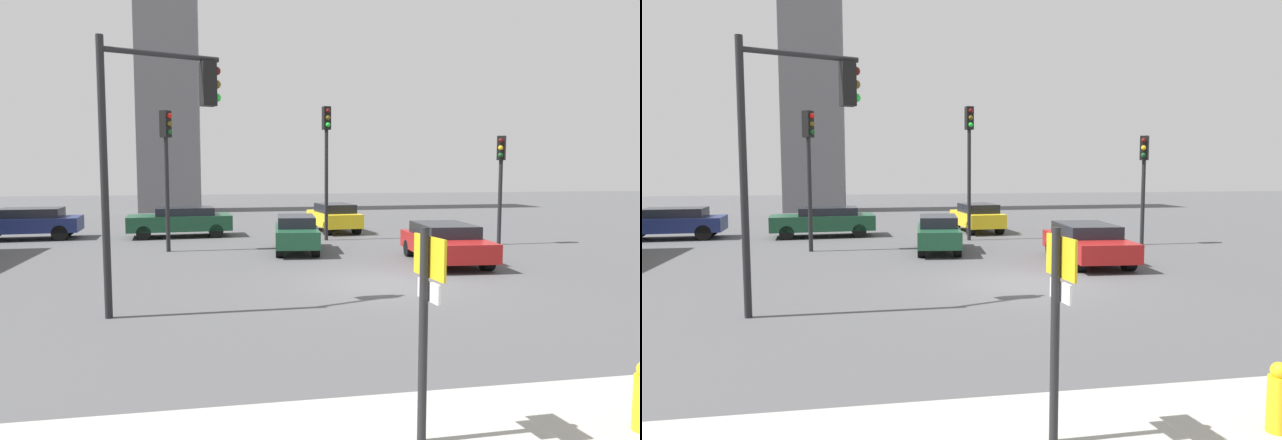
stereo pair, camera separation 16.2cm
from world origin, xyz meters
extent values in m
plane|color=#4C4C4F|center=(0.00, 0.00, 0.00)|extent=(107.90, 107.90, 0.00)
cylinder|color=black|center=(-2.44, -9.16, 1.36)|extent=(0.10, 0.10, 2.42)
cube|color=gold|center=(-2.38, -9.16, 2.25)|extent=(0.10, 0.70, 0.46)
cube|color=white|center=(-2.38, -9.16, 1.87)|extent=(0.08, 0.48, 0.22)
cylinder|color=black|center=(-6.40, 7.35, 2.68)|extent=(0.16, 0.16, 5.35)
cube|color=black|center=(-6.40, 7.35, 4.85)|extent=(0.45, 0.45, 1.00)
sphere|color=red|center=(-6.24, 7.23, 5.15)|extent=(0.20, 0.20, 0.20)
sphere|color=#594714|center=(-6.24, 7.23, 4.85)|extent=(0.20, 0.20, 0.20)
sphere|color=#14471E|center=(-6.24, 7.23, 4.55)|extent=(0.20, 0.20, 0.20)
cylinder|color=black|center=(0.23, 9.60, 2.93)|extent=(0.16, 0.16, 5.86)
cube|color=black|center=(0.23, 9.60, 5.36)|extent=(0.37, 0.37, 1.00)
sphere|color=#4C0F0C|center=(0.27, 9.40, 5.66)|extent=(0.20, 0.20, 0.20)
sphere|color=#594714|center=(0.27, 9.40, 5.36)|extent=(0.20, 0.20, 0.20)
sphere|color=green|center=(0.27, 9.40, 5.06)|extent=(0.20, 0.20, 0.20)
cylinder|color=black|center=(7.06, 6.84, 2.26)|extent=(0.16, 0.16, 4.52)
cube|color=black|center=(7.06, 6.84, 4.02)|extent=(0.45, 0.45, 1.00)
sphere|color=#4C0F0C|center=(6.94, 6.68, 4.32)|extent=(0.20, 0.20, 0.20)
sphere|color=yellow|center=(6.94, 6.68, 4.02)|extent=(0.20, 0.20, 0.20)
sphere|color=#14471E|center=(6.94, 6.68, 3.72)|extent=(0.20, 0.20, 0.20)
cylinder|color=black|center=(-6.93, -2.40, 2.97)|extent=(0.16, 0.16, 5.94)
cylinder|color=black|center=(-5.73, -1.98, 5.66)|extent=(2.45, 0.94, 0.12)
cube|color=black|center=(-4.76, -1.65, 5.11)|extent=(0.41, 0.41, 1.00)
sphere|color=#4C0F0C|center=(-4.57, -1.58, 5.41)|extent=(0.20, 0.20, 0.20)
sphere|color=#594714|center=(-4.57, -1.58, 5.11)|extent=(0.20, 0.20, 0.20)
sphere|color=green|center=(-4.57, -1.58, 4.81)|extent=(0.20, 0.20, 0.20)
cube|color=navy|center=(-12.96, 12.37, 0.67)|extent=(4.69, 2.34, 0.64)
cube|color=black|center=(-12.73, 12.38, 1.18)|extent=(2.67, 1.97, 0.45)
cylinder|color=black|center=(-11.35, 11.61, 0.35)|extent=(0.72, 0.41, 0.70)
cylinder|color=black|center=(-11.45, 13.31, 0.35)|extent=(0.72, 0.41, 0.70)
cube|color=yellow|center=(1.25, 12.79, 0.66)|extent=(2.14, 4.09, 0.66)
cube|color=black|center=(1.27, 12.59, 1.19)|extent=(1.77, 2.35, 0.47)
cylinder|color=black|center=(0.40, 14.05, 0.33)|extent=(0.38, 0.68, 0.66)
cylinder|color=black|center=(1.85, 14.19, 0.33)|extent=(0.38, 0.68, 0.66)
cylinder|color=black|center=(0.66, 11.39, 0.33)|extent=(0.38, 0.68, 0.66)
cylinder|color=black|center=(2.11, 11.53, 0.33)|extent=(0.38, 0.68, 0.66)
cube|color=#19472D|center=(-6.23, 12.13, 0.67)|extent=(4.84, 2.42, 0.69)
cube|color=black|center=(-6.00, 12.15, 1.17)|extent=(2.76, 2.01, 0.40)
cylinder|color=black|center=(-7.75, 11.16, 0.32)|extent=(0.67, 0.42, 0.64)
cylinder|color=black|center=(-7.89, 12.84, 0.32)|extent=(0.67, 0.42, 0.64)
cylinder|color=black|center=(-4.58, 11.41, 0.32)|extent=(0.67, 0.42, 0.64)
cylinder|color=black|center=(-4.71, 13.09, 0.32)|extent=(0.67, 0.42, 0.64)
cube|color=maroon|center=(3.02, 2.93, 0.60)|extent=(2.24, 4.69, 0.60)
cube|color=black|center=(3.04, 3.16, 1.09)|extent=(1.88, 2.67, 0.45)
cylinder|color=black|center=(3.71, 1.33, 0.30)|extent=(0.39, 0.63, 0.61)
cylinder|color=black|center=(2.12, 1.43, 0.30)|extent=(0.39, 0.63, 0.61)
cylinder|color=black|center=(3.92, 4.42, 0.30)|extent=(0.39, 0.63, 0.61)
cylinder|color=black|center=(2.33, 4.53, 0.30)|extent=(0.39, 0.63, 0.61)
cube|color=#19472D|center=(-1.59, 6.38, 0.64)|extent=(1.99, 4.08, 0.63)
cube|color=black|center=(-1.57, 6.58, 1.14)|extent=(1.61, 2.34, 0.45)
cylinder|color=black|center=(-1.09, 4.98, 0.32)|extent=(0.35, 0.67, 0.65)
cylinder|color=black|center=(-2.37, 5.12, 0.32)|extent=(0.35, 0.67, 0.65)
cylinder|color=black|center=(-0.80, 7.64, 0.32)|extent=(0.35, 0.67, 0.65)
cylinder|color=black|center=(-2.09, 7.78, 0.32)|extent=(0.35, 0.67, 0.65)
camera|label=1|loc=(-4.70, -14.97, 3.22)|focal=31.90mm
camera|label=2|loc=(-4.54, -14.99, 3.22)|focal=31.90mm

